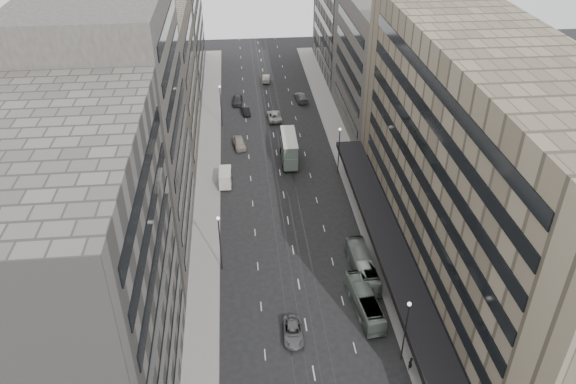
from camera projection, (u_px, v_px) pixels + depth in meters
name	position (u px, v px, depth m)	size (l,w,h in m)	color
ground	(307.00, 331.00, 64.48)	(220.00, 220.00, 0.00)	black
sidewalk_right	(348.00, 164.00, 96.86)	(4.00, 125.00, 0.15)	gray
sidewalk_left	(209.00, 171.00, 94.88)	(4.00, 125.00, 0.15)	gray
department_store	(484.00, 175.00, 64.90)	(19.20, 60.00, 30.00)	gray
building_right_mid	(388.00, 67.00, 103.37)	(15.00, 28.00, 24.00)	#433E3A
building_right_far	(356.00, 12.00, 127.43)	(15.00, 32.00, 28.00)	slate
building_left_a	(72.00, 295.00, 47.92)	(15.00, 28.00, 30.00)	slate
building_left_b	(118.00, 133.00, 69.47)	(15.00, 26.00, 34.00)	#433E3A
building_left_c	(147.00, 85.00, 94.53)	(15.00, 28.00, 25.00)	#695E52
building_left_d	(164.00, 21.00, 121.38)	(15.00, 38.00, 28.00)	slate
lamp_right_near	(406.00, 324.00, 58.28)	(0.44, 0.44, 8.32)	#262628
lamp_right_far	(339.00, 145.00, 91.81)	(0.44, 0.44, 8.32)	#262628
lamp_left_near	(220.00, 237.00, 70.93)	(0.44, 0.44, 8.32)	#262628
lamp_left_far	(221.00, 101.00, 106.98)	(0.44, 0.44, 8.32)	#262628
bus_near	(365.00, 302.00, 66.58)	(2.25, 9.63, 2.68)	gray
bus_far	(363.00, 266.00, 72.04)	(2.39, 10.20, 2.84)	gray
double_decker	(289.00, 148.00, 96.53)	(2.88, 8.83, 4.80)	slate
panel_van	(225.00, 177.00, 90.42)	(2.21, 4.30, 2.68)	silver
sedan_2	(293.00, 332.00, 63.50)	(2.26, 4.89, 1.36)	#5B5B5D
sedan_4	(239.00, 143.00, 101.82)	(2.02, 5.03, 1.71)	#9F9284
sedan_5	(246.00, 111.00, 113.99)	(1.40, 4.02, 1.32)	black
sedan_6	(274.00, 116.00, 111.77)	(2.59, 5.62, 1.56)	beige
sedan_7	(301.00, 97.00, 119.60)	(2.31, 5.69, 1.65)	slate
sedan_8	(238.00, 100.00, 118.28)	(1.99, 4.95, 1.68)	#2A2A2C
sedan_9	(266.00, 78.00, 129.01)	(1.61, 4.63, 1.52)	gray
pedestrian	(410.00, 363.00, 59.28)	(0.61, 0.40, 1.68)	black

